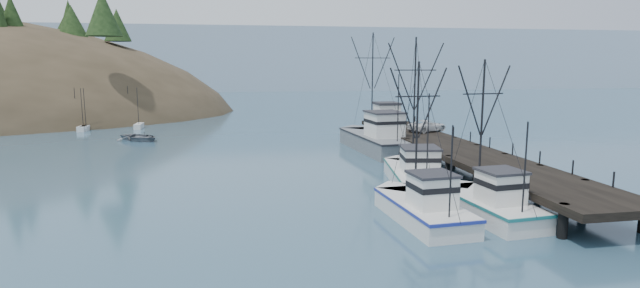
% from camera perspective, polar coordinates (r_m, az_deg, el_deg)
% --- Properties ---
extents(ground, '(400.00, 400.00, 0.00)m').
position_cam_1_polar(ground, '(30.32, 3.16, -9.47)').
color(ground, '#2D4E65').
rests_on(ground, ground).
extents(pier, '(6.00, 44.00, 2.00)m').
position_cam_1_polar(pier, '(49.23, 14.82, -0.51)').
color(pier, black).
rests_on(pier, ground).
extents(distant_ridge, '(360.00, 40.00, 26.00)m').
position_cam_1_polar(distant_ridge, '(198.89, -5.42, 6.28)').
color(distant_ridge, '#9EB2C6').
rests_on(distant_ridge, ground).
extents(distant_ridge_far, '(180.00, 25.00, 18.00)m').
position_cam_1_polar(distant_ridge_far, '(215.75, -19.20, 6.03)').
color(distant_ridge_far, silver).
rests_on(distant_ridge_far, ground).
extents(moored_sailboats, '(10.13, 17.57, 6.35)m').
position_cam_1_polar(moored_sailboats, '(85.44, -22.82, 2.13)').
color(moored_sailboats, silver).
rests_on(moored_sailboats, ground).
extents(trawler_near, '(4.05, 10.05, 10.31)m').
position_cam_1_polar(trawler_near, '(33.99, 18.44, -6.43)').
color(trawler_near, silver).
rests_on(trawler_near, ground).
extents(trawler_mid, '(3.98, 10.12, 10.17)m').
position_cam_1_polar(trawler_mid, '(32.06, 11.46, -7.08)').
color(trawler_mid, silver).
rests_on(trawler_mid, ground).
extents(trawler_far, '(5.54, 12.09, 12.18)m').
position_cam_1_polar(trawler_far, '(41.60, 10.79, -3.32)').
color(trawler_far, silver).
rests_on(trawler_far, ground).
extents(work_vessel, '(6.01, 16.37, 13.55)m').
position_cam_1_polar(work_vessel, '(57.00, 6.47, 0.54)').
color(work_vessel, slate).
rests_on(work_vessel, ground).
extents(pier_shed, '(3.00, 3.20, 2.80)m').
position_cam_1_polar(pier_shed, '(65.39, 7.63, 3.55)').
color(pier_shed, silver).
rests_on(pier_shed, pier).
extents(pickup_truck, '(5.29, 4.01, 1.33)m').
position_cam_1_polar(pickup_truck, '(58.56, 12.16, 2.05)').
color(pickup_truck, silver).
rests_on(pickup_truck, pier).
extents(motorboat, '(7.15, 7.06, 1.22)m').
position_cam_1_polar(motorboat, '(67.82, -19.86, 0.37)').
color(motorboat, slate).
rests_on(motorboat, ground).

